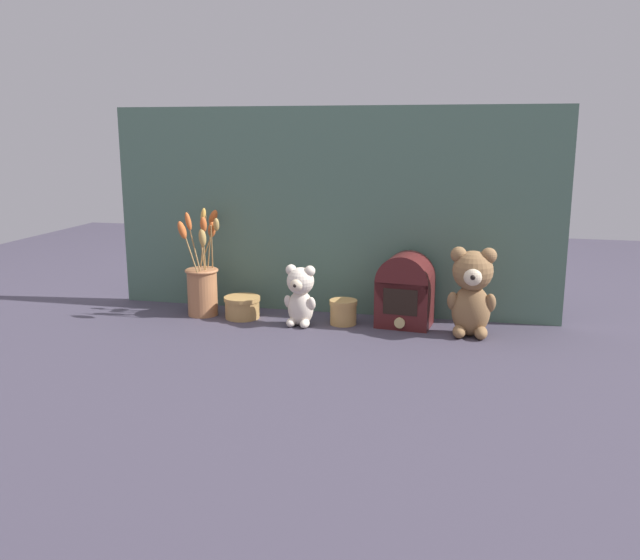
{
  "coord_description": "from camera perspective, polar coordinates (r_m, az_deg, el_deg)",
  "views": [
    {
      "loc": [
        0.46,
        -1.96,
        0.59
      ],
      "look_at": [
        0.0,
        0.02,
        0.14
      ],
      "focal_mm": 38.0,
      "sensor_mm": 36.0,
      "label": 1
    }
  ],
  "objects": [
    {
      "name": "ground_plane",
      "position": [
        2.1,
        -0.12,
        -3.84
      ],
      "size": [
        4.0,
        4.0,
        0.0
      ],
      "primitive_type": "plane",
      "color": "#3D3847"
    },
    {
      "name": "backdrop_wall",
      "position": [
        2.19,
        0.88,
        5.75
      ],
      "size": [
        1.47,
        0.02,
        0.67
      ],
      "color": "#4C6B5B",
      "rests_on": "ground"
    },
    {
      "name": "teddy_bear_large",
      "position": [
        2.01,
        12.67,
        -0.83
      ],
      "size": [
        0.14,
        0.13,
        0.26
      ],
      "color": "olive",
      "rests_on": "ground"
    },
    {
      "name": "teddy_bear_medium",
      "position": [
        2.08,
        -1.68,
        -1.21
      ],
      "size": [
        0.1,
        0.1,
        0.19
      ],
      "color": "beige",
      "rests_on": "ground"
    },
    {
      "name": "flower_vase",
      "position": [
        2.23,
        -9.87,
        -0.24
      ],
      "size": [
        0.12,
        0.19,
        0.35
      ],
      "color": "#AD7047",
      "rests_on": "ground"
    },
    {
      "name": "vintage_radio",
      "position": [
        2.09,
        7.18,
        -0.9
      ],
      "size": [
        0.18,
        0.15,
        0.23
      ],
      "color": "#4C1919",
      "rests_on": "ground"
    },
    {
      "name": "decorative_tin_tall",
      "position": [
        2.19,
        -6.56,
        -2.29
      ],
      "size": [
        0.12,
        0.12,
        0.07
      ],
      "color": "tan",
      "rests_on": "ground"
    },
    {
      "name": "decorative_tin_short",
      "position": [
        2.11,
        1.98,
        -2.7
      ],
      "size": [
        0.09,
        0.09,
        0.08
      ],
      "color": "tan",
      "rests_on": "ground"
    }
  ]
}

